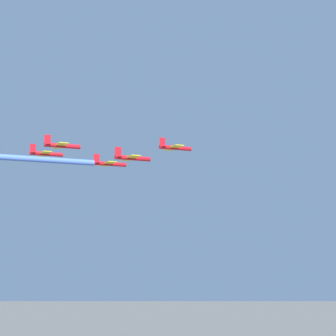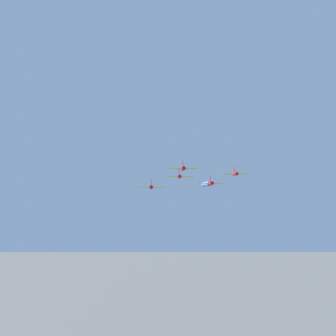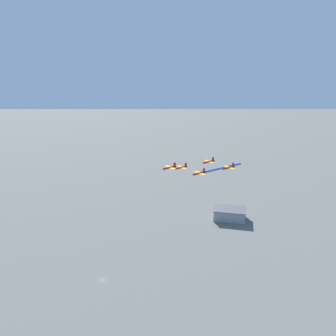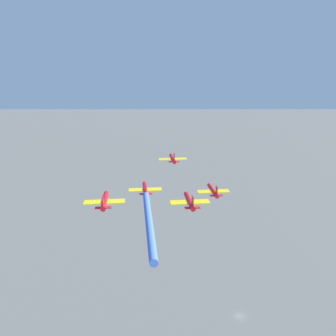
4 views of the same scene
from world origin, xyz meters
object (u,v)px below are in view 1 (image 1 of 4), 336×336
jet_4 (61,145)px  jet_3 (45,154)px  jet_0 (174,148)px  jet_2 (131,158)px  jet_1 (109,164)px

jet_4 → jet_3: bearing=180.0°
jet_3 → jet_4: 16.64m
jet_0 → jet_3: jet_0 is taller
jet_0 → jet_2: size_ratio=1.00×
jet_1 → jet_4: bearing=-59.5°
jet_3 → jet_4: jet_3 is taller
jet_1 → jet_0: bearing=59.5°
jet_0 → jet_2: jet_0 is taller
jet_1 → jet_2: (12.08, -11.41, -1.09)m
jet_0 → jet_2: bearing=-59.5°
jet_1 → jet_3: 16.64m
jet_0 → jet_3: size_ratio=1.00×
jet_2 → jet_4: (-15.74, -4.56, 3.23)m
jet_2 → jet_4: jet_4 is taller
jet_2 → jet_0: bearing=120.5°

